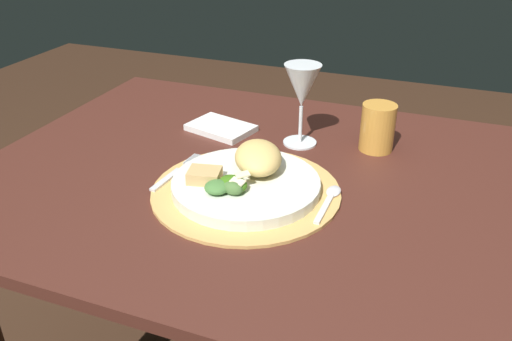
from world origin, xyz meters
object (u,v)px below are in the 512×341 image
object	(u,v)px
napkin	(221,128)
amber_tumbler	(378,127)
dining_table	(269,263)
dinner_plate	(246,185)
spoon	(330,197)
wine_glass	(302,88)
fork	(174,174)

from	to	relation	value
napkin	amber_tumbler	world-z (taller)	amber_tumbler
dining_table	amber_tumbler	bearing A→B (deg)	47.82
dining_table	napkin	distance (m)	0.32
dinner_plate	spoon	bearing A→B (deg)	9.26
spoon	wine_glass	xyz separation A→B (m)	(-0.12, 0.21, 0.11)
amber_tumbler	wine_glass	bearing A→B (deg)	-169.20
dining_table	dinner_plate	world-z (taller)	dinner_plate
napkin	amber_tumbler	xyz separation A→B (m)	(0.34, 0.03, 0.04)
napkin	amber_tumbler	distance (m)	0.35
dinner_plate	fork	xyz separation A→B (m)	(-0.15, 0.00, -0.01)
napkin	wine_glass	xyz separation A→B (m)	(0.19, -0.00, 0.12)
dining_table	wine_glass	size ratio (longest dim) A/B	6.52
spoon	napkin	bearing A→B (deg)	145.35
dining_table	amber_tumbler	size ratio (longest dim) A/B	11.44
dinner_plate	amber_tumbler	size ratio (longest dim) A/B	2.69
dining_table	wine_glass	distance (m)	0.37
fork	wine_glass	world-z (taller)	wine_glass
dinner_plate	spoon	size ratio (longest dim) A/B	2.04
spoon	dinner_plate	bearing A→B (deg)	-170.74
spoon	wine_glass	distance (m)	0.27
dinner_plate	napkin	xyz separation A→B (m)	(-0.16, 0.23, -0.01)
fork	dinner_plate	bearing A→B (deg)	-1.27
napkin	wine_glass	size ratio (longest dim) A/B	0.81
fork	spoon	distance (m)	0.30
spoon	wine_glass	world-z (taller)	wine_glass
amber_tumbler	napkin	bearing A→B (deg)	-175.10
dinner_plate	fork	world-z (taller)	dinner_plate
wine_glass	amber_tumbler	size ratio (longest dim) A/B	1.76
dining_table	spoon	size ratio (longest dim) A/B	8.67
dinner_plate	napkin	bearing A→B (deg)	123.57
fork	napkin	world-z (taller)	napkin
dinner_plate	spoon	distance (m)	0.15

